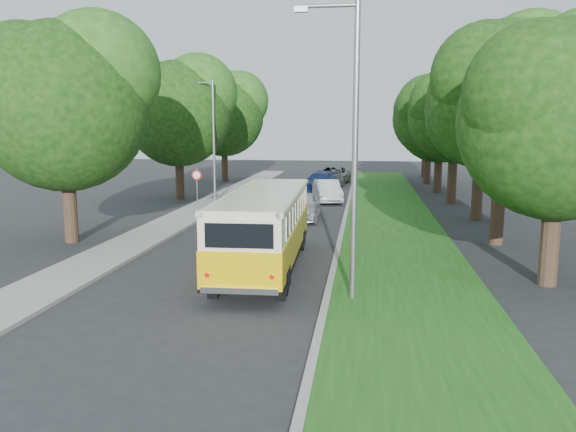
# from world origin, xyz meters

# --- Properties ---
(ground) EXTENTS (120.00, 120.00, 0.00)m
(ground) POSITION_xyz_m (0.00, 0.00, 0.00)
(ground) COLOR #28282B
(ground) RESTS_ON ground
(curb) EXTENTS (0.20, 70.00, 0.15)m
(curb) POSITION_xyz_m (3.60, 5.00, 0.07)
(curb) COLOR gray
(curb) RESTS_ON ground
(grass_verge) EXTENTS (4.50, 70.00, 0.13)m
(grass_verge) POSITION_xyz_m (5.95, 5.00, 0.07)
(grass_verge) COLOR #1F4F15
(grass_verge) RESTS_ON ground
(sidewalk) EXTENTS (2.20, 70.00, 0.12)m
(sidewalk) POSITION_xyz_m (-4.80, 5.00, 0.06)
(sidewalk) COLOR gray
(sidewalk) RESTS_ON ground
(treeline) EXTENTS (24.27, 41.91, 9.46)m
(treeline) POSITION_xyz_m (3.15, 17.99, 5.93)
(treeline) COLOR #332319
(treeline) RESTS_ON ground
(lamppost_near) EXTENTS (1.71, 0.16, 8.00)m
(lamppost_near) POSITION_xyz_m (4.21, -2.50, 4.37)
(lamppost_near) COLOR gray
(lamppost_near) RESTS_ON ground
(lamppost_far) EXTENTS (1.71, 0.16, 7.50)m
(lamppost_far) POSITION_xyz_m (-4.70, 16.00, 4.12)
(lamppost_far) COLOR gray
(lamppost_far) RESTS_ON ground
(warning_sign) EXTENTS (0.56, 0.10, 2.50)m
(warning_sign) POSITION_xyz_m (-4.50, 11.98, 1.71)
(warning_sign) COLOR gray
(warning_sign) RESTS_ON ground
(vintage_bus) EXTENTS (2.63, 9.16, 2.70)m
(vintage_bus) POSITION_xyz_m (1.26, 0.80, 1.35)
(vintage_bus) COLOR yellow
(vintage_bus) RESTS_ON ground
(car_silver) EXTENTS (1.82, 4.23, 1.42)m
(car_silver) POSITION_xyz_m (1.41, 11.02, 0.71)
(car_silver) COLOR #A8A8AC
(car_silver) RESTS_ON ground
(car_white) EXTENTS (2.31, 4.43, 1.39)m
(car_white) POSITION_xyz_m (2.22, 17.88, 0.70)
(car_white) COLOR silver
(car_white) RESTS_ON ground
(car_blue) EXTENTS (2.70, 4.98, 1.37)m
(car_blue) POSITION_xyz_m (1.30, 24.01, 0.69)
(car_blue) COLOR navy
(car_blue) RESTS_ON ground
(car_grey) EXTENTS (3.07, 5.64, 1.50)m
(car_grey) POSITION_xyz_m (1.92, 28.47, 0.75)
(car_grey) COLOR #505257
(car_grey) RESTS_ON ground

